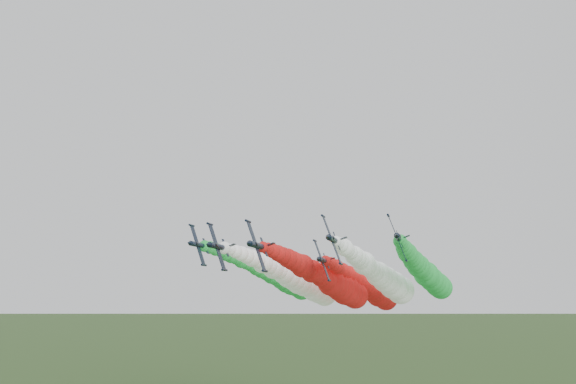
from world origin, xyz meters
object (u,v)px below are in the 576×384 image
jet_inner_left (300,281)px  jet_trail (369,288)px  jet_inner_right (384,278)px  jet_outer_left (278,277)px  jet_outer_right (426,274)px  jet_lead (333,283)px

jet_inner_left → jet_trail: 25.19m
jet_inner_right → jet_trail: jet_inner_right is taller
jet_trail → jet_inner_left: bearing=-125.3°
jet_outer_left → jet_inner_left: bearing=-56.3°
jet_inner_right → jet_outer_right: bearing=28.4°
jet_outer_left → jet_outer_right: bearing=-8.8°
jet_inner_right → jet_outer_left: bearing=158.6°
jet_inner_left → jet_outer_right: 30.59m
jet_outer_left → jet_trail: 24.66m
jet_outer_left → jet_trail: (23.40, 7.22, -2.91)m
jet_inner_left → jet_inner_right: bearing=5.9°
jet_outer_right → jet_trail: jet_outer_right is taller
jet_outer_left → jet_outer_right: 38.99m
jet_inner_right → jet_outer_left: size_ratio=1.00×
jet_inner_left → jet_outer_left: bearing=123.7°
jet_inner_right → jet_outer_right: (9.76, 5.28, 1.15)m
jet_outer_left → jet_trail: size_ratio=1.00×
jet_lead → jet_inner_left: (-8.88, 4.72, 0.60)m
jet_inner_left → jet_outer_left: 16.04m
jet_outer_left → jet_inner_right: bearing=-21.4°
jet_lead → jet_trail: 25.88m
jet_lead → jet_outer_left: size_ratio=1.00×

